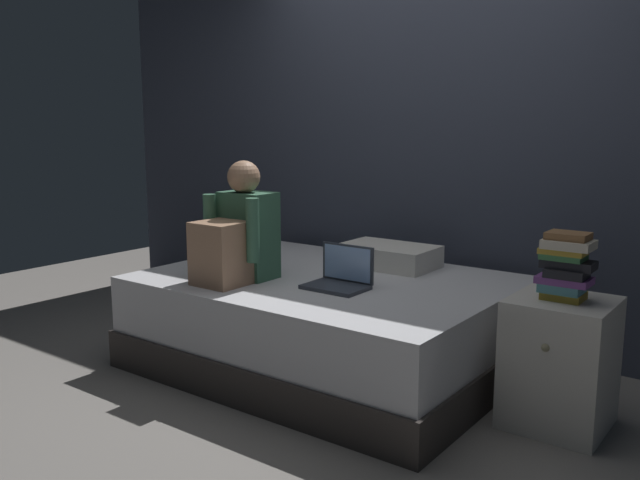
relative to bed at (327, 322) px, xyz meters
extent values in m
plane|color=gray|center=(0.20, -0.30, -0.26)|extent=(8.00, 8.00, 0.00)
cube|color=#383D4C|center=(0.20, 0.90, 1.09)|extent=(5.60, 0.10, 2.70)
cube|color=#332D2B|center=(0.00, 0.00, -0.15)|extent=(2.00, 1.50, 0.21)
cube|color=silver|center=(0.00, 0.00, 0.11)|extent=(1.96, 1.46, 0.32)
cube|color=beige|center=(1.30, 0.03, 0.04)|extent=(0.44, 0.44, 0.60)
sphere|color=gray|center=(1.30, -0.19, 0.17)|extent=(0.04, 0.04, 0.04)
cube|color=#38664C|center=(-0.35, -0.26, 0.51)|extent=(0.30, 0.20, 0.48)
sphere|color=#A87C5E|center=(-0.35, -0.29, 0.83)|extent=(0.18, 0.18, 0.18)
cube|color=#A87C5E|center=(-0.35, -0.48, 0.44)|extent=(0.26, 0.24, 0.34)
cylinder|color=#38664C|center=(-0.51, -0.40, 0.57)|extent=(0.07, 0.07, 0.34)
cylinder|color=#38664C|center=(-0.19, -0.40, 0.57)|extent=(0.07, 0.07, 0.34)
cube|color=#333842|center=(0.20, -0.20, 0.28)|extent=(0.32, 0.22, 0.02)
cube|color=#333842|center=(0.20, -0.09, 0.39)|extent=(0.32, 0.01, 0.20)
cube|color=#8CB2EA|center=(0.20, -0.09, 0.39)|extent=(0.29, 0.00, 0.18)
cube|color=silver|center=(0.13, 0.45, 0.33)|extent=(0.56, 0.36, 0.13)
cube|color=gold|center=(1.30, 0.03, 0.36)|extent=(0.17, 0.15, 0.04)
cube|color=teal|center=(1.29, 0.01, 0.40)|extent=(0.18, 0.15, 0.04)
cube|color=#703D84|center=(1.30, 0.01, 0.43)|extent=(0.23, 0.15, 0.03)
cube|color=black|center=(1.31, 0.00, 0.47)|extent=(0.17, 0.14, 0.04)
cube|color=black|center=(1.31, 0.02, 0.50)|extent=(0.22, 0.13, 0.04)
cube|color=#387042|center=(1.29, 0.02, 0.54)|extent=(0.18, 0.14, 0.03)
cube|color=gold|center=(1.29, 0.01, 0.56)|extent=(0.19, 0.12, 0.03)
cube|color=beige|center=(1.31, 0.02, 0.59)|extent=(0.21, 0.16, 0.04)
cube|color=brown|center=(1.30, 0.03, 0.63)|extent=(0.18, 0.14, 0.03)
camera|label=1|loc=(2.16, -2.97, 1.13)|focal=37.55mm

